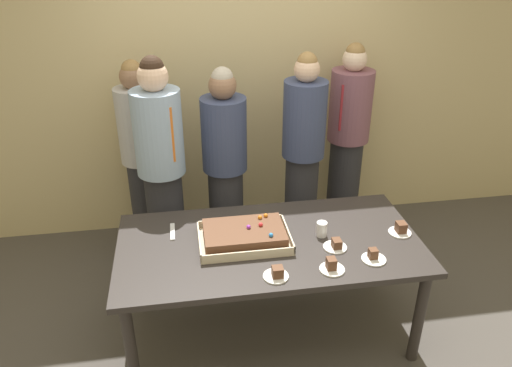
{
  "coord_description": "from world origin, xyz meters",
  "views": [
    {
      "loc": [
        -0.51,
        -2.6,
        2.54
      ],
      "look_at": [
        -0.06,
        0.15,
        1.1
      ],
      "focal_mm": 34.69,
      "sensor_mm": 36.0,
      "label": 1
    }
  ],
  "objects_px": {
    "plated_slice_near_right": "(373,257)",
    "person_far_right_suit": "(225,166)",
    "drink_cup_nearest": "(322,229)",
    "plated_slice_near_left": "(332,266)",
    "person_green_shirt_behind": "(141,156)",
    "person_striped_tie_right": "(162,170)",
    "sheet_cake": "(244,236)",
    "party_table": "(269,252)",
    "plated_slice_far_right": "(336,245)",
    "person_serving_front": "(303,156)",
    "plated_slice_center_front": "(400,230)",
    "plated_slice_far_left": "(277,274)",
    "person_left_edge_reaching": "(347,140)",
    "cake_server_utensil": "(173,232)"
  },
  "relations": [
    {
      "from": "cake_server_utensil",
      "to": "party_table",
      "type": "bearing_deg",
      "value": -19.08
    },
    {
      "from": "plated_slice_far_left",
      "to": "cake_server_utensil",
      "type": "bearing_deg",
      "value": 135.58
    },
    {
      "from": "plated_slice_center_front",
      "to": "person_serving_front",
      "type": "xyz_separation_m",
      "value": [
        -0.42,
        0.97,
        0.13
      ]
    },
    {
      "from": "person_green_shirt_behind",
      "to": "person_striped_tie_right",
      "type": "relative_size",
      "value": 0.93
    },
    {
      "from": "plated_slice_near_right",
      "to": "person_green_shirt_behind",
      "type": "distance_m",
      "value": 2.09
    },
    {
      "from": "plated_slice_near_right",
      "to": "drink_cup_nearest",
      "type": "relative_size",
      "value": 1.5
    },
    {
      "from": "plated_slice_far_right",
      "to": "person_striped_tie_right",
      "type": "height_order",
      "value": "person_striped_tie_right"
    },
    {
      "from": "person_far_right_suit",
      "to": "party_table",
      "type": "bearing_deg",
      "value": 9.49
    },
    {
      "from": "plated_slice_far_left",
      "to": "plated_slice_center_front",
      "type": "distance_m",
      "value": 0.95
    },
    {
      "from": "plated_slice_near_right",
      "to": "person_far_right_suit",
      "type": "height_order",
      "value": "person_far_right_suit"
    },
    {
      "from": "plated_slice_near_right",
      "to": "person_left_edge_reaching",
      "type": "bearing_deg",
      "value": 77.69
    },
    {
      "from": "party_table",
      "to": "sheet_cake",
      "type": "distance_m",
      "value": 0.2
    },
    {
      "from": "plated_slice_far_right",
      "to": "person_striped_tie_right",
      "type": "distance_m",
      "value": 1.44
    },
    {
      "from": "sheet_cake",
      "to": "person_serving_front",
      "type": "xyz_separation_m",
      "value": [
        0.61,
        0.91,
        0.11
      ]
    },
    {
      "from": "person_far_right_suit",
      "to": "plated_slice_near_left",
      "type": "bearing_deg",
      "value": 19.17
    },
    {
      "from": "sheet_cake",
      "to": "person_far_right_suit",
      "type": "height_order",
      "value": "person_far_right_suit"
    },
    {
      "from": "person_striped_tie_right",
      "to": "person_far_right_suit",
      "type": "bearing_deg",
      "value": 73.19
    },
    {
      "from": "person_striped_tie_right",
      "to": "person_left_edge_reaching",
      "type": "height_order",
      "value": "person_striped_tie_right"
    },
    {
      "from": "cake_server_utensil",
      "to": "sheet_cake",
      "type": "bearing_deg",
      "value": -22.46
    },
    {
      "from": "party_table",
      "to": "plated_slice_far_right",
      "type": "xyz_separation_m",
      "value": [
        0.4,
        -0.14,
        0.1
      ]
    },
    {
      "from": "plated_slice_near_left",
      "to": "plated_slice_near_right",
      "type": "bearing_deg",
      "value": 11.75
    },
    {
      "from": "person_green_shirt_behind",
      "to": "person_far_right_suit",
      "type": "height_order",
      "value": "person_green_shirt_behind"
    },
    {
      "from": "person_serving_front",
      "to": "person_striped_tie_right",
      "type": "relative_size",
      "value": 0.98
    },
    {
      "from": "plated_slice_far_right",
      "to": "person_striped_tie_right",
      "type": "bearing_deg",
      "value": 138.51
    },
    {
      "from": "person_serving_front",
      "to": "person_green_shirt_behind",
      "type": "height_order",
      "value": "person_serving_front"
    },
    {
      "from": "person_striped_tie_right",
      "to": "person_far_right_suit",
      "type": "height_order",
      "value": "person_striped_tie_right"
    },
    {
      "from": "plated_slice_near_right",
      "to": "cake_server_utensil",
      "type": "bearing_deg",
      "value": 157.34
    },
    {
      "from": "plated_slice_near_right",
      "to": "plated_slice_far_left",
      "type": "distance_m",
      "value": 0.62
    },
    {
      "from": "plated_slice_near_left",
      "to": "plated_slice_far_right",
      "type": "height_order",
      "value": "plated_slice_near_left"
    },
    {
      "from": "drink_cup_nearest",
      "to": "person_striped_tie_right",
      "type": "relative_size",
      "value": 0.06
    },
    {
      "from": "party_table",
      "to": "sheet_cake",
      "type": "bearing_deg",
      "value": 171.2
    },
    {
      "from": "sheet_cake",
      "to": "person_green_shirt_behind",
      "type": "bearing_deg",
      "value": 119.85
    },
    {
      "from": "party_table",
      "to": "plated_slice_center_front",
      "type": "relative_size",
      "value": 12.93
    },
    {
      "from": "cake_server_utensil",
      "to": "person_far_right_suit",
      "type": "distance_m",
      "value": 0.86
    },
    {
      "from": "plated_slice_far_right",
      "to": "person_serving_front",
      "type": "relative_size",
      "value": 0.09
    },
    {
      "from": "plated_slice_near_left",
      "to": "sheet_cake",
      "type": "bearing_deg",
      "value": 141.43
    },
    {
      "from": "plated_slice_far_right",
      "to": "person_far_right_suit",
      "type": "height_order",
      "value": "person_far_right_suit"
    },
    {
      "from": "drink_cup_nearest",
      "to": "person_serving_front",
      "type": "distance_m",
      "value": 0.93
    },
    {
      "from": "person_serving_front",
      "to": "person_far_right_suit",
      "type": "bearing_deg",
      "value": -57.97
    },
    {
      "from": "plated_slice_far_left",
      "to": "sheet_cake",
      "type": "bearing_deg",
      "value": 109.02
    },
    {
      "from": "party_table",
      "to": "cake_server_utensil",
      "type": "distance_m",
      "value": 0.66
    },
    {
      "from": "party_table",
      "to": "person_serving_front",
      "type": "distance_m",
      "value": 1.06
    },
    {
      "from": "plated_slice_far_left",
      "to": "person_left_edge_reaching",
      "type": "xyz_separation_m",
      "value": [
        0.94,
        1.59,
        0.12
      ]
    },
    {
      "from": "sheet_cake",
      "to": "person_green_shirt_behind",
      "type": "distance_m",
      "value": 1.39
    },
    {
      "from": "party_table",
      "to": "drink_cup_nearest",
      "type": "xyz_separation_m",
      "value": [
        0.35,
        0.02,
        0.13
      ]
    },
    {
      "from": "person_green_shirt_behind",
      "to": "person_far_right_suit",
      "type": "distance_m",
      "value": 0.72
    },
    {
      "from": "person_green_shirt_behind",
      "to": "sheet_cake",
      "type": "bearing_deg",
      "value": 0.03
    },
    {
      "from": "party_table",
      "to": "plated_slice_near_left",
      "type": "xyz_separation_m",
      "value": [
        0.31,
        -0.35,
        0.1
      ]
    },
    {
      "from": "person_far_right_suit",
      "to": "person_striped_tie_right",
      "type": "bearing_deg",
      "value": -75.15
    },
    {
      "from": "cake_server_utensil",
      "to": "person_left_edge_reaching",
      "type": "distance_m",
      "value": 1.84
    }
  ]
}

